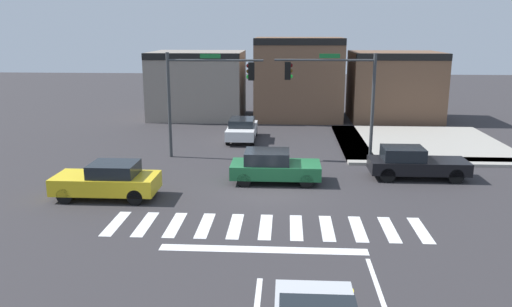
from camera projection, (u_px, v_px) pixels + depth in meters
name	position (u px, v px, depth m)	size (l,w,h in m)	color
ground_plane	(270.00, 189.00, 23.14)	(120.00, 120.00, 0.00)	#302D30
crosswalk_near	(266.00, 227.00, 18.78)	(11.54, 2.47, 0.01)	silver
bike_detector_marking	(336.00, 290.00, 14.24)	(0.96, 0.96, 0.01)	yellow
curb_corner_northeast	(413.00, 144.00, 31.78)	(10.00, 10.60, 0.15)	#9E998E
storefront_row	(291.00, 82.00, 40.84)	(22.45, 6.32, 6.31)	gray
traffic_signal_northeast	(335.00, 85.00, 27.82)	(5.43, 0.32, 5.73)	#383A3D
traffic_signal_northwest	(205.00, 85.00, 27.93)	(5.25, 0.32, 5.77)	#383A3D
car_green	(273.00, 166.00, 24.09)	(4.15, 1.93, 1.50)	#1E6638
car_black	(414.00, 163.00, 24.69)	(4.60, 1.79, 1.51)	black
car_yellow	(108.00, 180.00, 21.82)	(4.32, 1.91, 1.53)	gold
car_white	(242.00, 129.00, 33.13)	(1.75, 4.29, 1.40)	white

